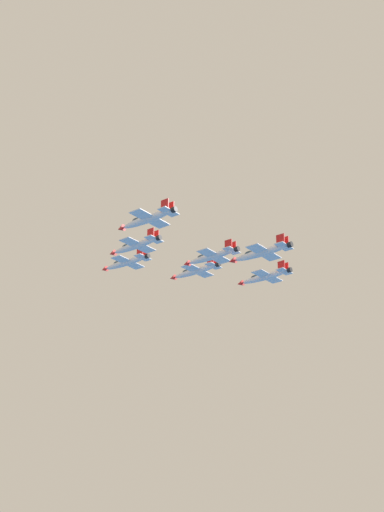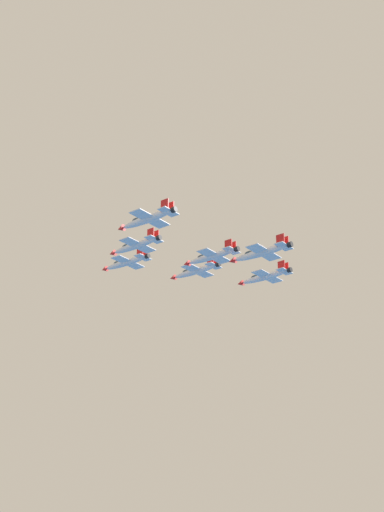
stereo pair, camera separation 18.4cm
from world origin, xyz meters
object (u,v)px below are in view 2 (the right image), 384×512
(jet_trailing, at_px, (261,252))
(jet_left_outer, at_px, (147,219))
(jet_lead, at_px, (126,262))
(jet_left_wingman, at_px, (135,245))
(jet_right_wingman, at_px, (195,271))
(jet_slot_rear, at_px, (212,256))
(jet_right_outer, at_px, (265,276))

(jet_trailing, bearing_deg, jet_left_outer, 59.08)
(jet_lead, bearing_deg, jet_left_wingman, 139.06)
(jet_left_wingman, xyz_separation_m, jet_trailing, (-1.95, -32.43, -5.54))
(jet_right_wingman, bearing_deg, jet_trailing, 157.97)
(jet_lead, distance_m, jet_left_wingman, 19.89)
(jet_lead, distance_m, jet_right_wingman, 19.74)
(jet_left_wingman, relative_size, jet_slot_rear, 1.00)
(jet_slot_rear, bearing_deg, jet_trailing, 179.85)
(jet_right_wingman, xyz_separation_m, jet_trailing, (-24.71, -21.10, -6.59))
(jet_lead, distance_m, jet_right_outer, 39.40)
(jet_left_outer, bearing_deg, jet_lead, -39.95)
(jet_slot_rear, bearing_deg, jet_lead, -0.15)
(jet_left_outer, distance_m, jet_right_outer, 50.85)
(jet_left_outer, bearing_deg, jet_trailing, -120.05)
(jet_right_wingman, height_order, jet_trailing, jet_right_wingman)
(jet_right_wingman, distance_m, jet_left_outer, 41.05)
(jet_lead, bearing_deg, jet_trailing, 179.43)
(jet_right_outer, distance_m, jet_slot_rear, 25.53)
(jet_slot_rear, relative_size, jet_trailing, 0.96)
(jet_lead, relative_size, jet_slot_rear, 1.01)
(jet_right_outer, relative_size, jet_trailing, 0.99)
(jet_trailing, bearing_deg, jet_slot_rear, -0.46)
(jet_left_outer, relative_size, jet_right_outer, 0.99)
(jet_lead, bearing_deg, jet_right_wingman, -140.21)
(jet_left_wingman, xyz_separation_m, jet_slot_rear, (4.71, -19.05, -2.64))
(jet_lead, height_order, jet_right_outer, jet_lead)
(jet_right_outer, xyz_separation_m, jet_slot_rear, (-22.75, 11.33, -2.36))
(jet_left_outer, height_order, jet_trailing, jet_left_outer)
(jet_left_outer, relative_size, jet_trailing, 0.98)
(jet_right_outer, height_order, jet_trailing, jet_right_outer)
(jet_right_wingman, bearing_deg, jet_right_outer, -138.63)
(jet_right_outer, bearing_deg, jet_left_wingman, 69.67)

